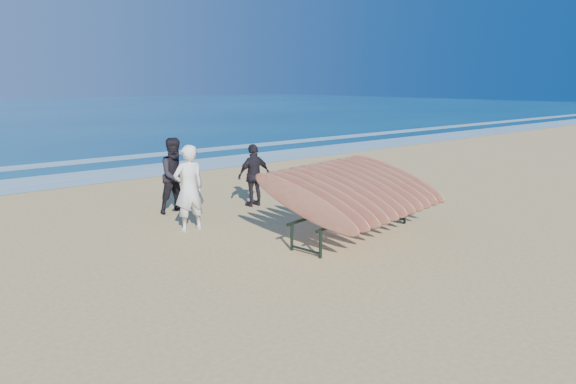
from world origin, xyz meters
The scene contains 7 objects.
ground centered at (0.00, 0.00, 0.00)m, with size 120.00×120.00×0.00m, color tan.
foam_near centered at (0.00, 10.00, 0.01)m, with size 160.00×160.00×0.00m, color white.
foam_far centered at (0.00, 13.50, 0.01)m, with size 160.00×160.00×0.00m, color white.
surfboard_rack centered at (1.19, 0.22, 0.92)m, with size 3.51×2.94×1.51m.
person_white centered at (-1.07, 2.64, 0.88)m, with size 0.64×0.42×1.75m, color silver.
person_dark_a centered at (-0.58, 4.13, 0.87)m, with size 0.84×0.66×1.74m, color black.
person_dark_b centered at (1.18, 3.50, 0.76)m, with size 0.89×0.37×1.52m, color black.
Camera 1 is at (-6.01, -6.43, 2.96)m, focal length 32.00 mm.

